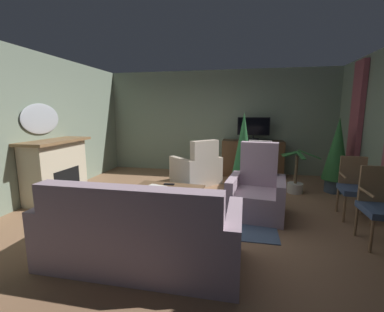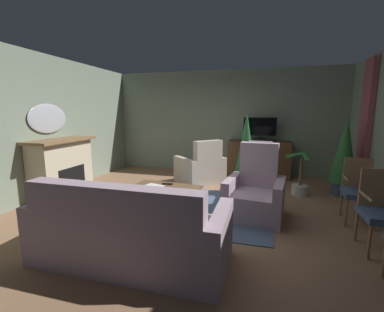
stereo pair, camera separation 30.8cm
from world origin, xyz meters
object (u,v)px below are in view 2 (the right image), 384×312
armchair_beside_cabinet (201,170)px  wall_mirror_oval (48,119)px  coffee_table (166,190)px  cat (115,201)px  folded_newspaper (154,186)px  potted_plant_leafy_by_curtain (246,150)px  tv_cabinet (258,160)px  television (260,129)px  potted_plant_small_fern_corner (345,154)px  armchair_angled_to_table (255,195)px  sofa_floral (129,234)px  tv_remote (167,184)px  side_chair_nearest_door (383,209)px  side_chair_far_end (358,189)px  potted_plant_on_hearth_side (300,184)px  fireplace (63,169)px

armchair_beside_cabinet → wall_mirror_oval: bearing=-149.7°
coffee_table → cat: bearing=175.9°
folded_newspaper → potted_plant_leafy_by_curtain: size_ratio=0.18×
tv_cabinet → cat: size_ratio=2.65×
television → potted_plant_small_fern_corner: bearing=-32.8°
coffee_table → television: bearing=64.9°
armchair_angled_to_table → armchair_beside_cabinet: 2.05m
coffee_table → sofa_floral: bearing=-86.1°
television → tv_remote: size_ratio=4.68×
television → sofa_floral: (-1.28, -4.27, -0.91)m
tv_remote → side_chair_nearest_door: 2.92m
armchair_angled_to_table → side_chair_far_end: bearing=7.6°
tv_cabinet → cat: bearing=-129.0°
coffee_table → potted_plant_on_hearth_side: bearing=36.9°
fireplace → coffee_table: fireplace is taller
potted_plant_on_hearth_side → potted_plant_leafy_by_curtain: bearing=-170.7°
tv_remote → folded_newspaper: tv_remote is taller
coffee_table → folded_newspaper: bearing=-175.5°
tv_cabinet → armchair_beside_cabinet: 1.62m
sofa_floral → side_chair_nearest_door: side_chair_nearest_door is taller
fireplace → potted_plant_small_fern_corner: bearing=15.4°
fireplace → folded_newspaper: 2.16m
wall_mirror_oval → armchair_angled_to_table: wall_mirror_oval is taller
fireplace → television: size_ratio=1.81×
television → armchair_angled_to_table: size_ratio=0.68×
wall_mirror_oval → side_chair_far_end: bearing=1.6°
television → fireplace: bearing=-145.6°
side_chair_far_end → fireplace: bearing=-178.3°
armchair_angled_to_table → potted_plant_on_hearth_side: bearing=57.4°
television → coffee_table: bearing=-115.1°
wall_mirror_oval → potted_plant_on_hearth_side: size_ratio=1.03×
fireplace → side_chair_far_end: fireplace is taller
coffee_table → potted_plant_small_fern_corner: potted_plant_small_fern_corner is taller
tv_remote → potted_plant_small_fern_corner: 3.51m
coffee_table → armchair_beside_cabinet: (0.11, 1.97, -0.09)m
television → armchair_beside_cabinet: bearing=-142.8°
coffee_table → armchair_beside_cabinet: size_ratio=0.90×
tv_remote → potted_plant_small_fern_corner: bearing=26.2°
armchair_angled_to_table → potted_plant_small_fern_corner: size_ratio=0.76×
television → potted_plant_leafy_by_curtain: 1.50m
side_chair_nearest_door → potted_plant_small_fern_corner: potted_plant_small_fern_corner is taller
folded_newspaper → side_chair_nearest_door: bearing=11.7°
coffee_table → potted_plant_leafy_by_curtain: size_ratio=0.68×
side_chair_nearest_door → tv_cabinet: bearing=114.5°
folded_newspaper → armchair_beside_cabinet: (0.30, 1.98, -0.15)m
side_chair_far_end → potted_plant_on_hearth_side: 1.32m
coffee_table → folded_newspaper: size_ratio=3.75×
potted_plant_on_hearth_side → armchair_angled_to_table: bearing=-122.6°
wall_mirror_oval → potted_plant_on_hearth_side: wall_mirror_oval is taller
armchair_angled_to_table → potted_plant_leafy_by_curtain: 1.28m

